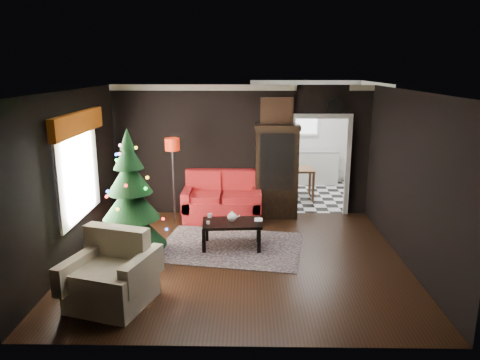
{
  "coord_description": "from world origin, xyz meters",
  "views": [
    {
      "loc": [
        0.14,
        -7.17,
        3.17
      ],
      "look_at": [
        0.0,
        0.9,
        1.15
      ],
      "focal_mm": 34.09,
      "sensor_mm": 36.0,
      "label": 1
    }
  ],
  "objects_px": {
    "kitchen_table": "(299,183)",
    "loveseat": "(222,197)",
    "floor_lamp": "(174,184)",
    "coffee_table": "(232,234)",
    "wall_clock": "(335,105)",
    "teapot": "(232,217)",
    "curio_cabinet": "(276,174)",
    "christmas_tree": "(131,197)",
    "armchair": "(111,273)"
  },
  "relations": [
    {
      "from": "teapot",
      "to": "kitchen_table",
      "type": "distance_m",
      "value": 3.55
    },
    {
      "from": "curio_cabinet",
      "to": "kitchen_table",
      "type": "xyz_separation_m",
      "value": [
        0.65,
        1.43,
        -0.57
      ]
    },
    {
      "from": "coffee_table",
      "to": "wall_clock",
      "type": "xyz_separation_m",
      "value": [
        2.09,
        1.95,
        2.13
      ]
    },
    {
      "from": "christmas_tree",
      "to": "coffee_table",
      "type": "relative_size",
      "value": 2.09
    },
    {
      "from": "loveseat",
      "to": "christmas_tree",
      "type": "height_order",
      "value": "christmas_tree"
    },
    {
      "from": "loveseat",
      "to": "teapot",
      "type": "distance_m",
      "value": 1.57
    },
    {
      "from": "armchair",
      "to": "christmas_tree",
      "type": "bearing_deg",
      "value": 110.61
    },
    {
      "from": "floor_lamp",
      "to": "christmas_tree",
      "type": "height_order",
      "value": "christmas_tree"
    },
    {
      "from": "loveseat",
      "to": "curio_cabinet",
      "type": "xyz_separation_m",
      "value": [
        1.15,
        0.22,
        0.45
      ]
    },
    {
      "from": "floor_lamp",
      "to": "kitchen_table",
      "type": "relative_size",
      "value": 2.53
    },
    {
      "from": "armchair",
      "to": "kitchen_table",
      "type": "xyz_separation_m",
      "value": [
        3.1,
        5.23,
        -0.09
      ]
    },
    {
      "from": "loveseat",
      "to": "coffee_table",
      "type": "bearing_deg",
      "value": -80.33
    },
    {
      "from": "teapot",
      "to": "kitchen_table",
      "type": "xyz_separation_m",
      "value": [
        1.53,
        3.2,
        -0.2
      ]
    },
    {
      "from": "loveseat",
      "to": "curio_cabinet",
      "type": "bearing_deg",
      "value": 10.83
    },
    {
      "from": "armchair",
      "to": "coffee_table",
      "type": "distance_m",
      "value": 2.58
    },
    {
      "from": "christmas_tree",
      "to": "wall_clock",
      "type": "distance_m",
      "value": 4.64
    },
    {
      "from": "coffee_table",
      "to": "curio_cabinet",
      "type": "bearing_deg",
      "value": 63.33
    },
    {
      "from": "floor_lamp",
      "to": "coffee_table",
      "type": "distance_m",
      "value": 1.9
    },
    {
      "from": "coffee_table",
      "to": "kitchen_table",
      "type": "relative_size",
      "value": 1.39
    },
    {
      "from": "loveseat",
      "to": "teapot",
      "type": "xyz_separation_m",
      "value": [
        0.27,
        -1.55,
        0.07
      ]
    },
    {
      "from": "wall_clock",
      "to": "teapot",
      "type": "bearing_deg",
      "value": -136.96
    },
    {
      "from": "loveseat",
      "to": "curio_cabinet",
      "type": "distance_m",
      "value": 1.25
    },
    {
      "from": "armchair",
      "to": "teapot",
      "type": "height_order",
      "value": "armchair"
    },
    {
      "from": "coffee_table",
      "to": "teapot",
      "type": "bearing_deg",
      "value": -25.42
    },
    {
      "from": "loveseat",
      "to": "floor_lamp",
      "type": "distance_m",
      "value": 1.06
    },
    {
      "from": "kitchen_table",
      "to": "loveseat",
      "type": "bearing_deg",
      "value": -137.49
    },
    {
      "from": "curio_cabinet",
      "to": "floor_lamp",
      "type": "relative_size",
      "value": 1.0
    },
    {
      "from": "christmas_tree",
      "to": "coffee_table",
      "type": "distance_m",
      "value": 1.9
    },
    {
      "from": "armchair",
      "to": "wall_clock",
      "type": "height_order",
      "value": "wall_clock"
    },
    {
      "from": "armchair",
      "to": "coffee_table",
      "type": "bearing_deg",
      "value": 69.27
    },
    {
      "from": "teapot",
      "to": "wall_clock",
      "type": "relative_size",
      "value": 0.61
    },
    {
      "from": "loveseat",
      "to": "wall_clock",
      "type": "height_order",
      "value": "wall_clock"
    },
    {
      "from": "kitchen_table",
      "to": "wall_clock",
      "type": "bearing_deg",
      "value": -66.25
    },
    {
      "from": "loveseat",
      "to": "curio_cabinet",
      "type": "relative_size",
      "value": 0.89
    },
    {
      "from": "curio_cabinet",
      "to": "floor_lamp",
      "type": "bearing_deg",
      "value": -167.92
    },
    {
      "from": "coffee_table",
      "to": "kitchen_table",
      "type": "bearing_deg",
      "value": 64.32
    },
    {
      "from": "curio_cabinet",
      "to": "teapot",
      "type": "bearing_deg",
      "value": -116.59
    },
    {
      "from": "curio_cabinet",
      "to": "christmas_tree",
      "type": "bearing_deg",
      "value": -139.5
    },
    {
      "from": "kitchen_table",
      "to": "armchair",
      "type": "bearing_deg",
      "value": -120.67
    },
    {
      "from": "teapot",
      "to": "loveseat",
      "type": "bearing_deg",
      "value": 99.75
    },
    {
      "from": "loveseat",
      "to": "floor_lamp",
      "type": "height_order",
      "value": "floor_lamp"
    },
    {
      "from": "christmas_tree",
      "to": "armchair",
      "type": "height_order",
      "value": "christmas_tree"
    },
    {
      "from": "coffee_table",
      "to": "teapot",
      "type": "relative_size",
      "value": 5.3
    },
    {
      "from": "curio_cabinet",
      "to": "christmas_tree",
      "type": "distance_m",
      "value": 3.37
    },
    {
      "from": "curio_cabinet",
      "to": "coffee_table",
      "type": "relative_size",
      "value": 1.83
    },
    {
      "from": "christmas_tree",
      "to": "kitchen_table",
      "type": "height_order",
      "value": "christmas_tree"
    },
    {
      "from": "floor_lamp",
      "to": "coffee_table",
      "type": "height_order",
      "value": "floor_lamp"
    },
    {
      "from": "christmas_tree",
      "to": "teapot",
      "type": "distance_m",
      "value": 1.79
    },
    {
      "from": "curio_cabinet",
      "to": "christmas_tree",
      "type": "xyz_separation_m",
      "value": [
        -2.56,
        -2.19,
        0.1
      ]
    },
    {
      "from": "floor_lamp",
      "to": "coffee_table",
      "type": "relative_size",
      "value": 1.82
    }
  ]
}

